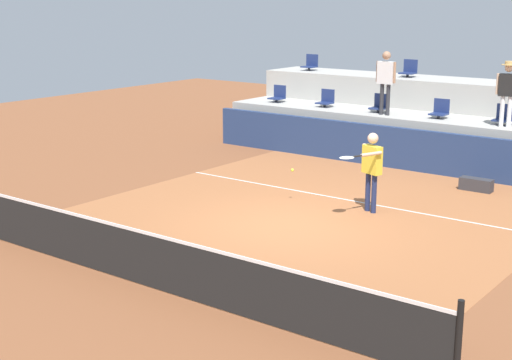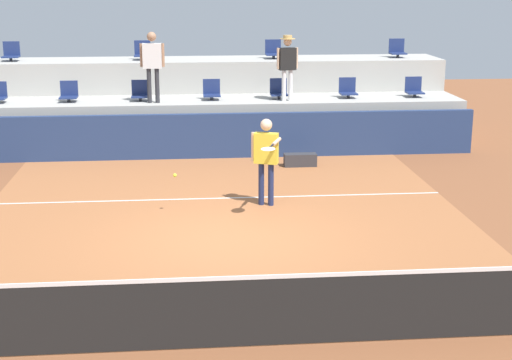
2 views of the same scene
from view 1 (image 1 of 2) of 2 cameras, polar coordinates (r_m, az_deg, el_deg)
ground_plane at (r=14.93m, az=2.30°, el=-3.48°), size 40.00×40.00×0.00m
court_inner_paint at (r=15.73m, az=4.38°, el=-2.60°), size 9.00×10.00×0.01m
court_service_line at (r=16.88m, az=6.95°, el=-1.51°), size 9.00×0.06×0.00m
tennis_net at (r=11.87m, az=-8.82°, el=-5.71°), size 10.48×0.08×1.07m
sponsor_backboard at (r=19.88m, az=12.23°, el=2.21°), size 13.00×0.16×1.10m
seating_tier_lower at (r=21.03m, az=13.75°, el=2.96°), size 13.00×1.80×1.25m
seating_tier_upper at (r=22.61m, az=15.64°, el=4.67°), size 13.00×1.80×2.10m
stadium_chair_lower_far_left at (r=23.43m, az=1.70°, el=6.50°), size 0.44×0.40×0.52m
stadium_chair_lower_left at (r=22.47m, az=5.38°, el=6.14°), size 0.44×0.40×0.52m
stadium_chair_lower_mid_left at (r=21.60m, az=9.44°, el=5.70°), size 0.44×0.40×0.52m
stadium_chair_lower_center at (r=20.83m, az=13.88°, el=5.19°), size 0.44×0.40×0.52m
stadium_chair_lower_mid_right at (r=20.22m, az=18.40°, el=4.65°), size 0.44×0.40×0.52m
stadium_chair_upper_far_left at (r=24.82m, az=4.18°, el=8.85°), size 0.44×0.40×0.52m
stadium_chair_upper_left at (r=23.10m, az=11.61°, el=8.25°), size 0.44×0.40×0.52m
tennis_player at (r=15.74m, az=8.78°, el=1.20°), size 0.57×1.30×1.70m
spectator_in_white at (r=21.00m, az=9.89°, el=7.80°), size 0.61×0.24×1.75m
spectator_with_hat at (r=19.70m, az=18.67°, el=6.72°), size 0.57×0.45×1.65m
tennis_ball at (r=16.39m, az=2.80°, el=0.76°), size 0.07×0.07×0.07m
equipment_bag at (r=18.27m, az=16.47°, el=-0.34°), size 0.76×0.28×0.30m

